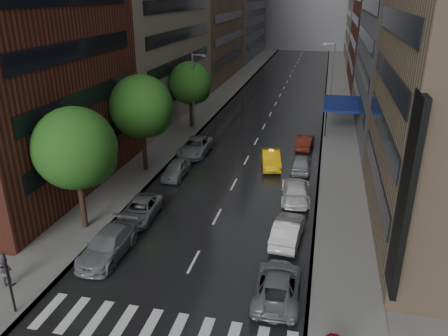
{
  "coord_description": "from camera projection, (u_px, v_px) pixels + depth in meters",
  "views": [
    {
      "loc": [
        7.03,
        -17.76,
        15.47
      ],
      "look_at": [
        0.0,
        12.26,
        3.0
      ],
      "focal_mm": 35.0,
      "sensor_mm": 36.0,
      "label": 1
    }
  ],
  "objects": [
    {
      "name": "tree_near",
      "position": [
        75.0,
        148.0,
        28.51
      ],
      "size": [
        5.48,
        5.48,
        8.73
      ],
      "color": "#382619",
      "rests_on": "ground"
    },
    {
      "name": "taxi",
      "position": [
        271.0,
        159.0,
        41.31
      ],
      "size": [
        2.54,
        5.01,
        1.57
      ],
      "primitive_type": "imported",
      "rotation": [
        0.0,
        0.0,
        0.19
      ],
      "color": "yellow",
      "rests_on": "ground"
    },
    {
      "name": "sidewalk_right",
      "position": [
        338.0,
        101.0,
        66.52
      ],
      "size": [
        4.0,
        140.0,
        0.15
      ],
      "primitive_type": "cube",
      "color": "gray",
      "rests_on": "ground"
    },
    {
      "name": "awning",
      "position": [
        341.0,
        104.0,
        51.84
      ],
      "size": [
        4.0,
        8.0,
        3.12
      ],
      "color": "navy",
      "rests_on": "sidewalk_right"
    },
    {
      "name": "street_lamp_left",
      "position": [
        194.0,
        91.0,
        50.19
      ],
      "size": [
        1.74,
        0.22,
        9.0
      ],
      "color": "gray",
      "rests_on": "sidewalk_left"
    },
    {
      "name": "parked_cars_left",
      "position": [
        164.0,
        183.0,
        36.18
      ],
      "size": [
        2.68,
        24.75,
        1.61
      ],
      "color": "gray",
      "rests_on": "ground"
    },
    {
      "name": "parked_cars_right",
      "position": [
        294.0,
        199.0,
        33.29
      ],
      "size": [
        2.68,
        29.98,
        1.61
      ],
      "color": "slate",
      "rests_on": "ground"
    },
    {
      "name": "crosswalk",
      "position": [
        162.0,
        330.0,
        21.46
      ],
      "size": [
        13.15,
        2.8,
        0.01
      ],
      "color": "silver",
      "rests_on": "ground"
    },
    {
      "name": "sidewalk_left",
      "position": [
        223.0,
        95.0,
        70.32
      ],
      "size": [
        4.0,
        140.0,
        0.15
      ],
      "primitive_type": "cube",
      "color": "gray",
      "rests_on": "ground"
    },
    {
      "name": "street_lamp_right",
      "position": [
        332.0,
        74.0,
        60.47
      ],
      "size": [
        1.74,
        0.22,
        9.0
      ],
      "color": "gray",
      "rests_on": "sidewalk_right"
    },
    {
      "name": "tree_far",
      "position": [
        190.0,
        83.0,
        51.46
      ],
      "size": [
        5.03,
        5.03,
        8.02
      ],
      "color": "#382619",
      "rests_on": "ground"
    },
    {
      "name": "traffic_light",
      "position": [
        8.0,
        278.0,
        21.77
      ],
      "size": [
        0.18,
        0.15,
        3.45
      ],
      "color": "black",
      "rests_on": "sidewalk_left"
    },
    {
      "name": "ground",
      "position": [
        172.0,
        304.0,
        23.32
      ],
      "size": [
        220.0,
        220.0,
        0.0
      ],
      "primitive_type": "plane",
      "color": "gray",
      "rests_on": "ground"
    },
    {
      "name": "tree_mid",
      "position": [
        141.0,
        107.0,
        38.29
      ],
      "size": [
        5.6,
        5.6,
        8.93
      ],
      "color": "#382619",
      "rests_on": "ground"
    },
    {
      "name": "ped_black_umbrella",
      "position": [
        4.0,
        266.0,
        24.14
      ],
      "size": [
        0.96,
        0.98,
        2.09
      ],
      "color": "#525156",
      "rests_on": "sidewalk_left"
    },
    {
      "name": "road",
      "position": [
        279.0,
        98.0,
        68.45
      ],
      "size": [
        14.0,
        140.0,
        0.01
      ],
      "primitive_type": "cube",
      "color": "black",
      "rests_on": "ground"
    }
  ]
}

